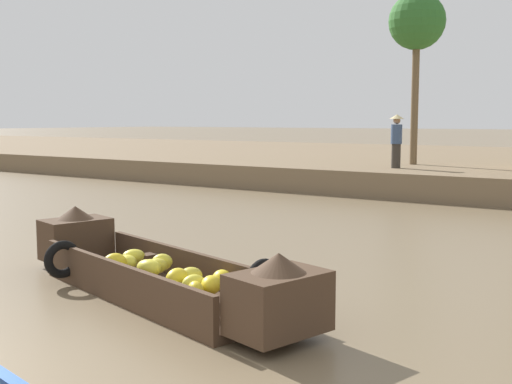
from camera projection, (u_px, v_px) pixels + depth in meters
name	position (u px, v px, depth m)	size (l,w,h in m)	color
ground_plane	(400.00, 231.00, 12.89)	(300.00, 300.00, 0.00)	#726047
banana_boat	(156.00, 272.00, 8.07)	(5.30, 2.26, 0.93)	#473323
palm_tree_far	(417.00, 24.00, 20.93)	(1.86, 1.86, 5.64)	brown
vendor_person	(396.00, 138.00, 19.69)	(0.44, 0.44, 1.66)	#332D28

